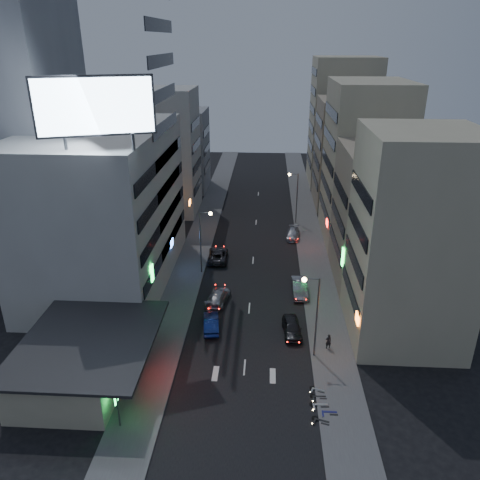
# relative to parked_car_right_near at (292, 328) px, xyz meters

# --- Properties ---
(ground) EXTENTS (180.00, 180.00, 0.00)m
(ground) POSITION_rel_parked_car_right_near_xyz_m (-4.41, -9.41, -0.73)
(ground) COLOR black
(ground) RESTS_ON ground
(sidewalk_left) EXTENTS (4.00, 120.00, 0.12)m
(sidewalk_left) POSITION_rel_parked_car_right_near_xyz_m (-12.41, 20.59, -0.67)
(sidewalk_left) COLOR #4C4C4F
(sidewalk_left) RESTS_ON ground
(sidewalk_right) EXTENTS (4.00, 120.00, 0.12)m
(sidewalk_right) POSITION_rel_parked_car_right_near_xyz_m (3.59, 20.59, -0.67)
(sidewalk_right) COLOR #4C4C4F
(sidewalk_right) RESTS_ON ground
(food_court) EXTENTS (11.00, 13.00, 3.88)m
(food_court) POSITION_rel_parked_car_right_near_xyz_m (-18.31, -7.41, 1.25)
(food_court) COLOR #B0A68A
(food_court) RESTS_ON ground
(white_building) EXTENTS (14.00, 24.00, 18.00)m
(white_building) POSITION_rel_parked_car_right_near_xyz_m (-21.41, 10.59, 8.27)
(white_building) COLOR #B4B3AF
(white_building) RESTS_ON ground
(grey_tower) EXTENTS (10.00, 14.00, 34.00)m
(grey_tower) POSITION_rel_parked_car_right_near_xyz_m (-30.41, 13.59, 16.27)
(grey_tower) COLOR gray
(grey_tower) RESTS_ON ground
(shophouse_near) EXTENTS (10.00, 11.00, 20.00)m
(shophouse_near) POSITION_rel_parked_car_right_near_xyz_m (10.59, 1.09, 9.27)
(shophouse_near) COLOR #B0A68A
(shophouse_near) RESTS_ON ground
(shophouse_mid) EXTENTS (11.00, 12.00, 16.00)m
(shophouse_mid) POSITION_rel_parked_car_right_near_xyz_m (11.09, 12.59, 7.27)
(shophouse_mid) COLOR gray
(shophouse_mid) RESTS_ON ground
(shophouse_far) EXTENTS (10.00, 14.00, 22.00)m
(shophouse_far) POSITION_rel_parked_car_right_near_xyz_m (10.59, 25.59, 10.27)
(shophouse_far) COLOR #B0A68A
(shophouse_far) RESTS_ON ground
(far_left_a) EXTENTS (11.00, 10.00, 20.00)m
(far_left_a) POSITION_rel_parked_car_right_near_xyz_m (-19.91, 35.59, 9.27)
(far_left_a) COLOR #B4B3AF
(far_left_a) RESTS_ON ground
(far_left_b) EXTENTS (12.00, 10.00, 15.00)m
(far_left_b) POSITION_rel_parked_car_right_near_xyz_m (-20.41, 48.59, 6.77)
(far_left_b) COLOR gray
(far_left_b) RESTS_ON ground
(far_right_a) EXTENTS (11.00, 12.00, 18.00)m
(far_right_a) POSITION_rel_parked_car_right_near_xyz_m (11.09, 40.59, 8.27)
(far_right_a) COLOR gray
(far_right_a) RESTS_ON ground
(far_right_b) EXTENTS (12.00, 12.00, 24.00)m
(far_right_b) POSITION_rel_parked_car_right_near_xyz_m (11.59, 54.59, 11.27)
(far_right_b) COLOR #B0A68A
(far_right_b) RESTS_ON ground
(billboard) EXTENTS (9.52, 3.75, 6.20)m
(billboard) POSITION_rel_parked_car_right_near_xyz_m (-17.40, 0.56, 20.93)
(billboard) COLOR #595B60
(billboard) RESTS_ON white_building
(street_lamp_right_near) EXTENTS (1.60, 0.44, 8.02)m
(street_lamp_right_near) POSITION_rel_parked_car_right_near_xyz_m (1.49, -3.41, 4.63)
(street_lamp_right_near) COLOR #595B60
(street_lamp_right_near) RESTS_ON sidewalk_right
(street_lamp_left) EXTENTS (1.60, 0.44, 8.02)m
(street_lamp_left) POSITION_rel_parked_car_right_near_xyz_m (-10.31, 12.59, 4.63)
(street_lamp_left) COLOR #595B60
(street_lamp_left) RESTS_ON sidewalk_left
(street_lamp_right_far) EXTENTS (1.60, 0.44, 8.02)m
(street_lamp_right_far) POSITION_rel_parked_car_right_near_xyz_m (1.49, 30.59, 4.63)
(street_lamp_right_far) COLOR #595B60
(street_lamp_right_far) RESTS_ON sidewalk_right
(parked_car_right_near) EXTENTS (2.10, 4.43, 1.46)m
(parked_car_right_near) POSITION_rel_parked_car_right_near_xyz_m (0.00, 0.00, 0.00)
(parked_car_right_near) COLOR black
(parked_car_right_near) RESTS_ON ground
(parked_car_right_mid) EXTENTS (1.80, 4.78, 1.56)m
(parked_car_right_mid) POSITION_rel_parked_car_right_near_xyz_m (1.19, 8.08, 0.05)
(parked_car_right_mid) COLOR gray
(parked_car_right_mid) RESTS_ON ground
(parked_car_left) EXTENTS (2.68, 5.44, 1.48)m
(parked_car_left) POSITION_rel_parked_car_right_near_xyz_m (-9.05, 16.37, 0.01)
(parked_car_left) COLOR #29292E
(parked_car_left) RESTS_ON ground
(parked_car_right_far) EXTENTS (2.24, 4.56, 1.28)m
(parked_car_right_far) POSITION_rel_parked_car_right_near_xyz_m (1.19, 24.50, -0.09)
(parked_car_right_far) COLOR #AEB0B6
(parked_car_right_far) RESTS_ON ground
(road_car_blue) EXTENTS (2.03, 4.41, 1.40)m
(road_car_blue) POSITION_rel_parked_car_right_near_xyz_m (-8.07, 0.42, -0.03)
(road_car_blue) COLOR navy
(road_car_blue) RESTS_ON ground
(road_car_silver) EXTENTS (2.80, 5.19, 1.43)m
(road_car_silver) POSITION_rel_parked_car_right_near_xyz_m (-7.92, 5.61, -0.02)
(road_car_silver) COLOR #A1A3A9
(road_car_silver) RESTS_ON ground
(person) EXTENTS (0.63, 0.48, 1.53)m
(person) POSITION_rel_parked_car_right_near_xyz_m (3.28, -2.29, 0.15)
(person) COLOR black
(person) RESTS_ON sidewalk_right
(scooter_black_a) EXTENTS (1.07, 1.83, 1.06)m
(scooter_black_a) POSITION_rel_parked_car_right_near_xyz_m (2.42, -11.56, -0.08)
(scooter_black_a) COLOR black
(scooter_black_a) RESTS_ON sidewalk_right
(scooter_silver_a) EXTENTS (0.75, 1.86, 1.11)m
(scooter_silver_a) POSITION_rel_parked_car_right_near_xyz_m (2.47, -9.60, -0.06)
(scooter_silver_a) COLOR #B0B3B8
(scooter_silver_a) RESTS_ON sidewalk_right
(scooter_blue) EXTENTS (0.61, 1.78, 1.09)m
(scooter_blue) POSITION_rel_parked_car_right_near_xyz_m (3.10, -10.45, -0.07)
(scooter_blue) COLOR navy
(scooter_blue) RESTS_ON sidewalk_right
(scooter_black_b) EXTENTS (0.58, 1.62, 0.98)m
(scooter_black_b) POSITION_rel_parked_car_right_near_xyz_m (2.42, -8.74, -0.12)
(scooter_black_b) COLOR black
(scooter_black_b) RESTS_ON sidewalk_right
(scooter_silver_b) EXTENTS (0.93, 1.68, 0.98)m
(scooter_silver_b) POSITION_rel_parked_car_right_near_xyz_m (2.42, -8.07, -0.12)
(scooter_silver_b) COLOR #93959A
(scooter_silver_b) RESTS_ON sidewalk_right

